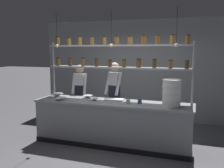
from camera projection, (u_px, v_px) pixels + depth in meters
ground_plane at (112, 144)px, 5.32m from camera, size 40.00×40.00×0.00m
back_wall at (137, 70)px, 7.20m from camera, size 5.72×0.12×2.83m
prep_counter at (112, 123)px, 5.26m from camera, size 3.32×0.76×0.92m
spice_shelf_unit at (117, 58)px, 5.39m from camera, size 3.20×0.28×2.30m
chef_left at (80, 93)px, 6.24m from camera, size 0.39×0.32×1.63m
chef_center at (114, 93)px, 5.83m from camera, size 0.41×0.34×1.71m
container_stack at (172, 93)px, 4.68m from camera, size 0.36×0.36×0.53m
cutting_board at (115, 100)px, 5.36m from camera, size 0.40×0.26×0.02m
prep_bowl_near_left at (61, 99)px, 5.33m from camera, size 0.23×0.23×0.06m
prep_bowl_center_front at (57, 95)px, 5.72m from camera, size 0.29×0.29×0.08m
prep_bowl_center_back at (95, 99)px, 5.33m from camera, size 0.19×0.19×0.05m
prep_bowl_near_right at (88, 97)px, 5.60m from camera, size 0.22×0.22×0.06m
serving_cup_front at (140, 101)px, 4.99m from camera, size 0.08×0.08×0.09m
serving_cup_by_board at (128, 102)px, 4.99m from camera, size 0.08×0.08×0.09m
pendant_light_row at (112, 43)px, 5.04m from camera, size 2.60×0.07×0.74m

